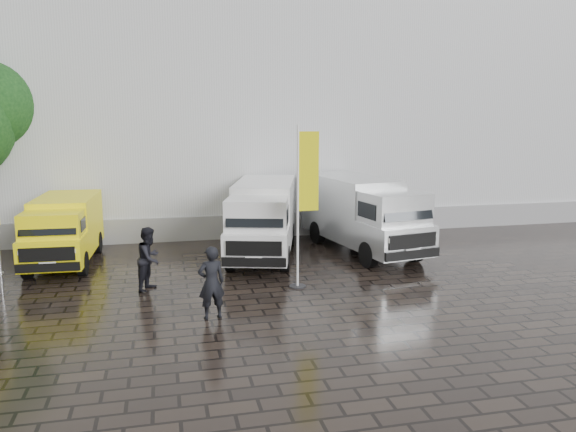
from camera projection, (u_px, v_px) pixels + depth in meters
name	position (u px, v px, depth m)	size (l,w,h in m)	color
ground	(320.00, 294.00, 16.34)	(120.00, 120.00, 0.00)	black
exhibition_hall	(276.00, 99.00, 31.05)	(44.00, 16.00, 12.00)	silver
hall_plinth	(314.00, 223.00, 24.32)	(44.00, 0.15, 1.00)	gray
van_yellow	(64.00, 232.00, 19.39)	(1.91, 4.97, 2.29)	#FFEE0D
van_white	(263.00, 220.00, 20.43)	(2.07, 6.20, 2.68)	white
van_silver	(362.00, 216.00, 21.16)	(2.13, 6.40, 2.77)	silver
flagpole	(304.00, 198.00, 16.58)	(0.88, 0.50, 4.87)	black
wheelie_bin	(374.00, 222.00, 24.53)	(0.61, 0.61, 1.02)	black
person_front	(211.00, 283.00, 14.25)	(0.69, 0.45, 1.90)	black
person_tent	(150.00, 258.00, 16.63)	(0.92, 0.72, 1.89)	black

